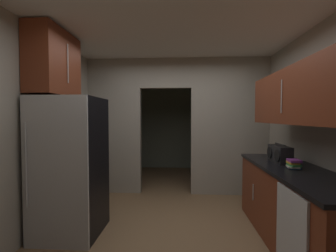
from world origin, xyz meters
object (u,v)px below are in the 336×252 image
object	(u,v)px
refrigerator	(71,166)
boombox	(280,154)
dishwasher	(291,238)
book_stack	(294,164)

from	to	relation	value
refrigerator	boombox	distance (m)	2.69
refrigerator	dishwasher	world-z (taller)	refrigerator
boombox	dishwasher	bearing A→B (deg)	-106.69
refrigerator	boombox	xyz separation A→B (m)	(2.67, 0.23, 0.14)
dishwasher	boombox	xyz separation A→B (m)	(0.30, 1.00, 0.59)
dishwasher	boombox	distance (m)	1.20
refrigerator	book_stack	world-z (taller)	refrigerator
dishwasher	boombox	world-z (taller)	boombox
boombox	book_stack	bearing A→B (deg)	-88.93
dishwasher	refrigerator	bearing A→B (deg)	162.09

